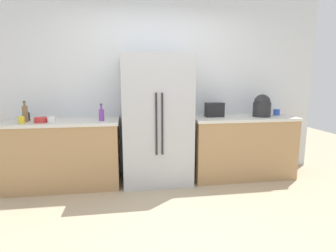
{
  "coord_description": "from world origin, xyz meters",
  "views": [
    {
      "loc": [
        -0.45,
        -2.39,
        1.44
      ],
      "look_at": [
        -0.01,
        0.39,
        0.96
      ],
      "focal_mm": 28.65,
      "sensor_mm": 36.0,
      "label": 1
    }
  ],
  "objects_px": {
    "toaster": "(214,110)",
    "cup_a": "(26,117)",
    "bottle_a": "(25,113)",
    "cup_d": "(21,120)",
    "bowl_a": "(41,120)",
    "cup_b": "(51,120)",
    "refrigerator": "(156,120)",
    "rice_cooker": "(262,106)",
    "cup_c": "(277,112)",
    "bottle_b": "(101,114)"
  },
  "relations": [
    {
      "from": "toaster",
      "to": "cup_a",
      "type": "relative_size",
      "value": 2.39
    },
    {
      "from": "bottle_a",
      "to": "cup_d",
      "type": "bearing_deg",
      "value": -87.81
    },
    {
      "from": "cup_d",
      "to": "bowl_a",
      "type": "distance_m",
      "value": 0.22
    },
    {
      "from": "bowl_a",
      "to": "cup_b",
      "type": "bearing_deg",
      "value": -21.66
    },
    {
      "from": "refrigerator",
      "to": "cup_b",
      "type": "height_order",
      "value": "refrigerator"
    },
    {
      "from": "rice_cooker",
      "to": "bowl_a",
      "type": "height_order",
      "value": "rice_cooker"
    },
    {
      "from": "cup_c",
      "to": "bottle_b",
      "type": "bearing_deg",
      "value": -176.68
    },
    {
      "from": "cup_b",
      "to": "rice_cooker",
      "type": "bearing_deg",
      "value": 2.65
    },
    {
      "from": "cup_b",
      "to": "cup_c",
      "type": "height_order",
      "value": "cup_c"
    },
    {
      "from": "toaster",
      "to": "bottle_b",
      "type": "distance_m",
      "value": 1.61
    },
    {
      "from": "rice_cooker",
      "to": "cup_b",
      "type": "xyz_separation_m",
      "value": [
        -2.91,
        -0.13,
        -0.12
      ]
    },
    {
      "from": "bottle_a",
      "to": "cup_b",
      "type": "distance_m",
      "value": 0.39
    },
    {
      "from": "bottle_a",
      "to": "refrigerator",
      "type": "bearing_deg",
      "value": 0.26
    },
    {
      "from": "bottle_a",
      "to": "cup_b",
      "type": "height_order",
      "value": "bottle_a"
    },
    {
      "from": "bottle_b",
      "to": "bowl_a",
      "type": "distance_m",
      "value": 0.75
    },
    {
      "from": "rice_cooker",
      "to": "refrigerator",
      "type": "bearing_deg",
      "value": 179.52
    },
    {
      "from": "rice_cooker",
      "to": "bottle_b",
      "type": "relative_size",
      "value": 1.45
    },
    {
      "from": "refrigerator",
      "to": "cup_d",
      "type": "height_order",
      "value": "refrigerator"
    },
    {
      "from": "refrigerator",
      "to": "cup_c",
      "type": "distance_m",
      "value": 1.87
    },
    {
      "from": "cup_a",
      "to": "bowl_a",
      "type": "relative_size",
      "value": 0.66
    },
    {
      "from": "bottle_b",
      "to": "rice_cooker",
      "type": "bearing_deg",
      "value": 1.14
    },
    {
      "from": "refrigerator",
      "to": "bowl_a",
      "type": "xyz_separation_m",
      "value": [
        -1.49,
        -0.09,
        0.05
      ]
    },
    {
      "from": "cup_a",
      "to": "bowl_a",
      "type": "height_order",
      "value": "cup_a"
    },
    {
      "from": "bottle_b",
      "to": "cup_d",
      "type": "relative_size",
      "value": 2.44
    },
    {
      "from": "bowl_a",
      "to": "cup_a",
      "type": "bearing_deg",
      "value": 140.77
    },
    {
      "from": "bottle_b",
      "to": "cup_d",
      "type": "bearing_deg",
      "value": -173.48
    },
    {
      "from": "rice_cooker",
      "to": "bottle_b",
      "type": "bearing_deg",
      "value": -178.86
    },
    {
      "from": "refrigerator",
      "to": "bottle_a",
      "type": "bearing_deg",
      "value": -179.74
    },
    {
      "from": "refrigerator",
      "to": "cup_c",
      "type": "height_order",
      "value": "refrigerator"
    },
    {
      "from": "toaster",
      "to": "rice_cooker",
      "type": "relative_size",
      "value": 0.8
    },
    {
      "from": "bottle_b",
      "to": "cup_c",
      "type": "xyz_separation_m",
      "value": [
        2.6,
        0.15,
        -0.04
      ]
    },
    {
      "from": "refrigerator",
      "to": "toaster",
      "type": "xyz_separation_m",
      "value": [
        0.86,
        0.08,
        0.13
      ]
    },
    {
      "from": "cup_a",
      "to": "cup_c",
      "type": "bearing_deg",
      "value": -0.19
    },
    {
      "from": "refrigerator",
      "to": "rice_cooker",
      "type": "height_order",
      "value": "refrigerator"
    },
    {
      "from": "refrigerator",
      "to": "cup_c",
      "type": "relative_size",
      "value": 18.72
    },
    {
      "from": "cup_c",
      "to": "refrigerator",
      "type": "bearing_deg",
      "value": -177.16
    },
    {
      "from": "cup_c",
      "to": "cup_d",
      "type": "height_order",
      "value": "same"
    },
    {
      "from": "cup_a",
      "to": "cup_d",
      "type": "relative_size",
      "value": 1.17
    },
    {
      "from": "rice_cooker",
      "to": "bottle_a",
      "type": "distance_m",
      "value": 3.26
    },
    {
      "from": "cup_b",
      "to": "cup_c",
      "type": "distance_m",
      "value": 3.22
    },
    {
      "from": "rice_cooker",
      "to": "cup_a",
      "type": "xyz_separation_m",
      "value": [
        -3.29,
        0.12,
        -0.1
      ]
    },
    {
      "from": "bowl_a",
      "to": "toaster",
      "type": "bearing_deg",
      "value": 4.08
    },
    {
      "from": "cup_c",
      "to": "bottle_a",
      "type": "bearing_deg",
      "value": -178.39
    },
    {
      "from": "cup_b",
      "to": "cup_d",
      "type": "distance_m",
      "value": 0.35
    },
    {
      "from": "bottle_b",
      "to": "cup_d",
      "type": "xyz_separation_m",
      "value": [
        -0.96,
        -0.11,
        -0.04
      ]
    },
    {
      "from": "refrigerator",
      "to": "bottle_a",
      "type": "distance_m",
      "value": 1.71
    },
    {
      "from": "bowl_a",
      "to": "cup_c",
      "type": "bearing_deg",
      "value": 3.14
    },
    {
      "from": "cup_d",
      "to": "bowl_a",
      "type": "relative_size",
      "value": 0.56
    },
    {
      "from": "bottle_b",
      "to": "bowl_a",
      "type": "height_order",
      "value": "bottle_b"
    },
    {
      "from": "bottle_b",
      "to": "cup_c",
      "type": "distance_m",
      "value": 2.61
    }
  ]
}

